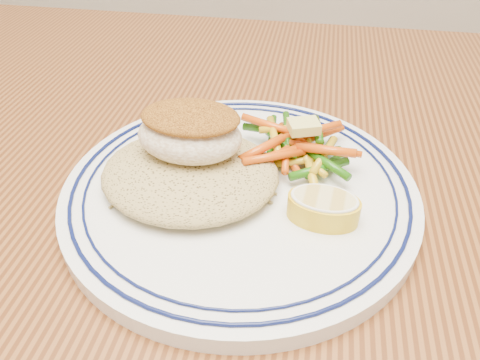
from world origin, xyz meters
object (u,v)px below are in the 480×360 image
object	(u,v)px
dining_table	(285,291)
rice_pilaf	(190,170)
vegetable_pile	(296,148)
fish_fillet	(190,131)
lemon_wedge	(323,207)
plate	(240,190)

from	to	relation	value
dining_table	rice_pilaf	world-z (taller)	rice_pilaf
vegetable_pile	rice_pilaf	bearing A→B (deg)	-150.00
rice_pilaf	fish_fillet	xyz separation A→B (m)	(-0.00, 0.01, 0.03)
dining_table	rice_pilaf	xyz separation A→B (m)	(-0.09, 0.01, 0.13)
dining_table	lemon_wedge	bearing A→B (deg)	-36.93
vegetable_pile	dining_table	bearing A→B (deg)	-86.51
dining_table	fish_fillet	size ratio (longest dim) A/B	17.00
plate	lemon_wedge	xyz separation A→B (m)	(0.07, -0.03, 0.02)
dining_table	vegetable_pile	size ratio (longest dim) A/B	13.78
lemon_wedge	rice_pilaf	bearing A→B (deg)	167.45
rice_pilaf	fish_fillet	bearing A→B (deg)	96.47
fish_fillet	vegetable_pile	xyz separation A→B (m)	(0.08, 0.03, -0.03)
vegetable_pile	lemon_wedge	xyz separation A→B (m)	(0.03, -0.07, -0.00)
rice_pilaf	vegetable_pile	distance (m)	0.10
plate	dining_table	bearing A→B (deg)	-15.57
dining_table	fish_fillet	bearing A→B (deg)	167.08
vegetable_pile	plate	bearing A→B (deg)	-135.07
dining_table	vegetable_pile	bearing A→B (deg)	93.49
rice_pilaf	dining_table	bearing A→B (deg)	-4.74
vegetable_pile	lemon_wedge	distance (m)	0.08
vegetable_pile	lemon_wedge	bearing A→B (deg)	-70.08
plate	fish_fillet	bearing A→B (deg)	170.02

